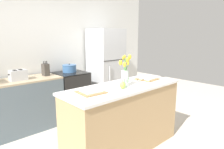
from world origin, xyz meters
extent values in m
plane|color=beige|center=(0.00, 0.00, 0.00)|extent=(10.00, 10.00, 0.00)
cube|color=silver|center=(0.00, 2.00, 1.35)|extent=(5.20, 0.08, 2.70)
cube|color=tan|center=(0.00, 0.00, 0.46)|extent=(1.76, 0.62, 0.92)
cube|color=silver|center=(0.00, 0.00, 0.93)|extent=(1.80, 0.66, 0.03)
cube|color=slate|center=(-1.06, 1.60, 0.44)|extent=(1.68, 0.60, 0.88)
cube|color=tan|center=(-1.06, 1.60, 0.89)|extent=(1.68, 0.60, 0.03)
cube|color=black|center=(0.10, 1.60, 0.44)|extent=(0.60, 0.60, 0.88)
cube|color=black|center=(0.10, 1.60, 0.90)|extent=(0.60, 0.60, 0.02)
cube|color=black|center=(0.10, 1.30, 0.41)|extent=(0.42, 0.01, 0.29)
cube|color=#B7BABC|center=(1.05, 1.60, 0.89)|extent=(0.68, 0.64, 1.79)
cube|color=black|center=(1.05, 1.28, 1.11)|extent=(0.67, 0.01, 0.01)
cylinder|color=#B2B5B7|center=(0.86, 1.26, 0.61)|extent=(0.02, 0.02, 0.77)
cylinder|color=silver|center=(-0.02, -0.03, 1.06)|extent=(0.10, 0.10, 0.22)
cylinder|color=#4C9342|center=(0.00, -0.03, 1.13)|extent=(0.07, 0.01, 0.23)
ellipsoid|color=yellow|center=(0.04, -0.03, 1.26)|extent=(0.03, 0.03, 0.05)
cylinder|color=#4C9342|center=(-0.01, -0.01, 1.17)|extent=(0.06, 0.07, 0.33)
ellipsoid|color=yellow|center=(0.02, 0.02, 1.35)|extent=(0.03, 0.03, 0.05)
cylinder|color=#4C9342|center=(-0.02, -0.01, 1.17)|extent=(0.02, 0.04, 0.31)
ellipsoid|color=yellow|center=(-0.03, 0.00, 1.34)|extent=(0.03, 0.03, 0.05)
cylinder|color=#4C9342|center=(-0.02, -0.02, 1.14)|extent=(0.09, 0.07, 0.24)
ellipsoid|color=yellow|center=(-0.07, 0.01, 1.28)|extent=(0.05, 0.05, 0.07)
cylinder|color=#4C9342|center=(-0.03, -0.04, 1.13)|extent=(0.09, 0.07, 0.23)
ellipsoid|color=yellow|center=(-0.07, -0.07, 1.26)|extent=(0.04, 0.04, 0.07)
cylinder|color=#4C9342|center=(-0.02, -0.05, 1.15)|extent=(0.03, 0.08, 0.28)
ellipsoid|color=yellow|center=(-0.03, -0.09, 1.32)|extent=(0.05, 0.05, 0.07)
cylinder|color=#4C9342|center=(0.00, -0.05, 1.17)|extent=(0.05, 0.07, 0.32)
ellipsoid|color=yellow|center=(0.02, -0.08, 1.35)|extent=(0.05, 0.05, 0.07)
ellipsoid|color=#9EBC47|center=(-0.13, -0.10, 1.00)|extent=(0.08, 0.08, 0.09)
cone|color=#9EBC47|center=(-0.13, -0.10, 1.05)|extent=(0.04, 0.04, 0.03)
cylinder|color=brown|center=(-0.13, -0.10, 1.07)|extent=(0.01, 0.01, 0.02)
cube|color=olive|center=(-0.55, 0.03, 0.96)|extent=(0.32, 0.32, 0.01)
cube|color=silver|center=(-0.55, 0.03, 0.97)|extent=(0.23, 0.23, 0.01)
cube|color=olive|center=(0.55, 0.03, 0.96)|extent=(0.32, 0.32, 0.01)
cube|color=silver|center=(0.55, 0.03, 0.97)|extent=(0.23, 0.23, 0.01)
cube|color=#B7BABC|center=(-0.90, 1.57, 0.99)|extent=(0.26, 0.18, 0.17)
cube|color=black|center=(-0.95, 1.57, 1.08)|extent=(0.05, 0.11, 0.01)
cube|color=black|center=(-0.85, 1.57, 1.08)|extent=(0.05, 0.11, 0.01)
cube|color=black|center=(-1.04, 1.57, 1.02)|extent=(0.02, 0.02, 0.02)
cylinder|color=#386093|center=(0.12, 1.66, 0.97)|extent=(0.27, 0.27, 0.13)
cylinder|color=#386093|center=(0.12, 1.66, 1.05)|extent=(0.28, 0.28, 0.01)
sphere|color=black|center=(0.12, 1.66, 1.07)|extent=(0.02, 0.02, 0.02)
cube|color=#3D3833|center=(-0.40, 1.62, 1.02)|extent=(0.10, 0.14, 0.22)
cylinder|color=black|center=(-0.43, 1.62, 1.15)|extent=(0.01, 0.01, 0.05)
cylinder|color=black|center=(-0.40, 1.62, 1.15)|extent=(0.01, 0.01, 0.05)
cylinder|color=black|center=(-0.37, 1.62, 1.15)|extent=(0.01, 0.01, 0.05)
camera|label=1|loc=(-1.94, -1.86, 1.63)|focal=32.00mm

